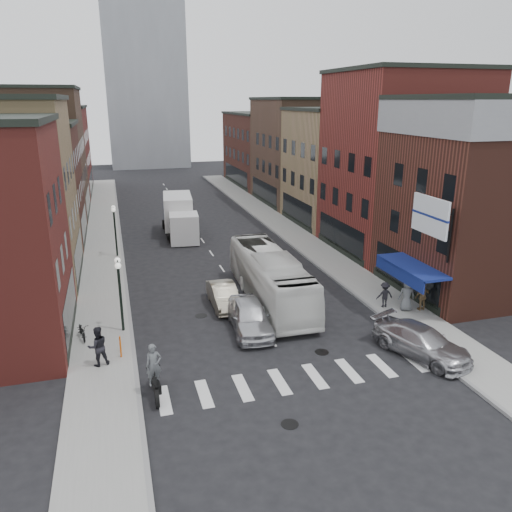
{
  "coord_description": "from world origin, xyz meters",
  "views": [
    {
      "loc": [
        -7.33,
        -21.43,
        12.0
      ],
      "look_at": [
        0.72,
        6.37,
        2.91
      ],
      "focal_mm": 35.0,
      "sensor_mm": 36.0,
      "label": 1
    }
  ],
  "objects_px": {
    "billboard_sign": "(431,217)",
    "streetlamp_far": "(114,222)",
    "motorcycle_rider": "(154,373)",
    "sedan_left_far": "(224,296)",
    "bike_rack": "(121,347)",
    "transit_bus": "(270,277)",
    "curb_car": "(421,342)",
    "ped_right_b": "(423,297)",
    "box_truck": "(180,217)",
    "ped_left_solo": "(98,346)",
    "sedan_left_near": "(250,316)",
    "streetlamp_near": "(119,282)",
    "parked_bicycle": "(82,331)",
    "ped_right_c": "(407,295)",
    "ped_right_a": "(385,295)"
  },
  "relations": [
    {
      "from": "bike_rack",
      "to": "sedan_left_near",
      "type": "bearing_deg",
      "value": 8.7
    },
    {
      "from": "curb_car",
      "to": "parked_bicycle",
      "type": "distance_m",
      "value": 17.15
    },
    {
      "from": "streetlamp_far",
      "to": "motorcycle_rider",
      "type": "distance_m",
      "value": 20.73
    },
    {
      "from": "ped_left_solo",
      "to": "ped_right_b",
      "type": "xyz_separation_m",
      "value": [
        18.19,
        1.39,
        -0.12
      ]
    },
    {
      "from": "sedan_left_near",
      "to": "curb_car",
      "type": "height_order",
      "value": "sedan_left_near"
    },
    {
      "from": "box_truck",
      "to": "motorcycle_rider",
      "type": "height_order",
      "value": "box_truck"
    },
    {
      "from": "billboard_sign",
      "to": "streetlamp_near",
      "type": "bearing_deg",
      "value": 167.65
    },
    {
      "from": "billboard_sign",
      "to": "parked_bicycle",
      "type": "distance_m",
      "value": 19.14
    },
    {
      "from": "streetlamp_far",
      "to": "ped_right_c",
      "type": "height_order",
      "value": "streetlamp_far"
    },
    {
      "from": "bike_rack",
      "to": "transit_bus",
      "type": "xyz_separation_m",
      "value": [
        9.14,
        4.75,
        1.02
      ]
    },
    {
      "from": "motorcycle_rider",
      "to": "sedan_left_far",
      "type": "height_order",
      "value": "motorcycle_rider"
    },
    {
      "from": "parked_bicycle",
      "to": "ped_left_solo",
      "type": "relative_size",
      "value": 0.83
    },
    {
      "from": "parked_bicycle",
      "to": "ped_right_c",
      "type": "bearing_deg",
      "value": -16.94
    },
    {
      "from": "sedan_left_far",
      "to": "ped_right_a",
      "type": "distance_m",
      "value": 9.62
    },
    {
      "from": "motorcycle_rider",
      "to": "ped_right_b",
      "type": "distance_m",
      "value": 16.53
    },
    {
      "from": "parked_bicycle",
      "to": "ped_right_b",
      "type": "height_order",
      "value": "ped_right_b"
    },
    {
      "from": "parked_bicycle",
      "to": "curb_car",
      "type": "bearing_deg",
      "value": -33.7
    },
    {
      "from": "box_truck",
      "to": "curb_car",
      "type": "height_order",
      "value": "box_truck"
    },
    {
      "from": "billboard_sign",
      "to": "bike_rack",
      "type": "distance_m",
      "value": 17.14
    },
    {
      "from": "ped_right_a",
      "to": "curb_car",
      "type": "bearing_deg",
      "value": 82.17
    },
    {
      "from": "ped_left_solo",
      "to": "ped_right_b",
      "type": "relative_size",
      "value": 1.14
    },
    {
      "from": "streetlamp_near",
      "to": "ped_left_solo",
      "type": "bearing_deg",
      "value": -108.86
    },
    {
      "from": "motorcycle_rider",
      "to": "streetlamp_near",
      "type": "bearing_deg",
      "value": 92.36
    },
    {
      "from": "sedan_left_far",
      "to": "ped_right_b",
      "type": "distance_m",
      "value": 11.76
    },
    {
      "from": "sedan_left_near",
      "to": "ped_right_a",
      "type": "bearing_deg",
      "value": 8.38
    },
    {
      "from": "transit_bus",
      "to": "ped_left_solo",
      "type": "distance_m",
      "value": 11.56
    },
    {
      "from": "streetlamp_near",
      "to": "bike_rack",
      "type": "distance_m",
      "value": 3.59
    },
    {
      "from": "curb_car",
      "to": "ped_right_a",
      "type": "xyz_separation_m",
      "value": [
        1.2,
        5.58,
        0.18
      ]
    },
    {
      "from": "sedan_left_near",
      "to": "box_truck",
      "type": "bearing_deg",
      "value": 96.74
    },
    {
      "from": "box_truck",
      "to": "transit_bus",
      "type": "relative_size",
      "value": 0.75
    },
    {
      "from": "bike_rack",
      "to": "sedan_left_near",
      "type": "xyz_separation_m",
      "value": [
        6.8,
        1.04,
        0.3
      ]
    },
    {
      "from": "motorcycle_rider",
      "to": "sedan_left_near",
      "type": "xyz_separation_m",
      "value": [
        5.5,
        4.97,
        -0.3
      ]
    },
    {
      "from": "box_truck",
      "to": "ped_left_solo",
      "type": "distance_m",
      "value": 23.79
    },
    {
      "from": "sedan_left_near",
      "to": "ped_right_a",
      "type": "xyz_separation_m",
      "value": [
        8.5,
        0.59,
        0.08
      ]
    },
    {
      "from": "ped_right_b",
      "to": "motorcycle_rider",
      "type": "bearing_deg",
      "value": 15.71
    },
    {
      "from": "ped_right_c",
      "to": "ped_right_b",
      "type": "bearing_deg",
      "value": 179.81
    },
    {
      "from": "bike_rack",
      "to": "billboard_sign",
      "type": "bearing_deg",
      "value": -2.83
    },
    {
      "from": "billboard_sign",
      "to": "ped_right_b",
      "type": "distance_m",
      "value": 5.42
    },
    {
      "from": "billboard_sign",
      "to": "parked_bicycle",
      "type": "relative_size",
      "value": 2.31
    },
    {
      "from": "bike_rack",
      "to": "curb_car",
      "type": "xyz_separation_m",
      "value": [
        14.1,
        -3.95,
        0.19
      ]
    },
    {
      "from": "billboard_sign",
      "to": "sedan_left_far",
      "type": "height_order",
      "value": "billboard_sign"
    },
    {
      "from": "bike_rack",
      "to": "ped_right_b",
      "type": "relative_size",
      "value": 0.47
    },
    {
      "from": "billboard_sign",
      "to": "streetlamp_far",
      "type": "height_order",
      "value": "billboard_sign"
    },
    {
      "from": "billboard_sign",
      "to": "bike_rack",
      "type": "bearing_deg",
      "value": 177.17
    },
    {
      "from": "ped_left_solo",
      "to": "sedan_left_far",
      "type": "bearing_deg",
      "value": -156.26
    },
    {
      "from": "curb_car",
      "to": "ped_right_b",
      "type": "height_order",
      "value": "ped_right_b"
    },
    {
      "from": "curb_car",
      "to": "ped_right_b",
      "type": "relative_size",
      "value": 3.02
    },
    {
      "from": "streetlamp_far",
      "to": "ped_left_solo",
      "type": "distance_m",
      "value": 17.62
    },
    {
      "from": "billboard_sign",
      "to": "streetlamp_near",
      "type": "relative_size",
      "value": 0.9
    },
    {
      "from": "bike_rack",
      "to": "ped_right_c",
      "type": "bearing_deg",
      "value": 2.95
    }
  ]
}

